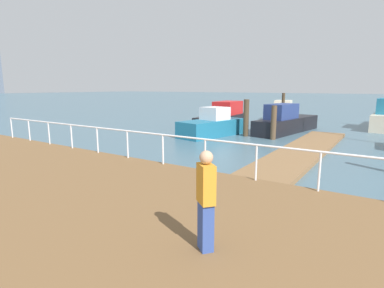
{
  "coord_description": "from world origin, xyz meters",
  "views": [
    {
      "loc": [
        -11.33,
        8.11,
        3.09
      ],
      "look_at": [
        -1.55,
        14.57,
        0.89
      ],
      "focal_mm": 28.49,
      "sensor_mm": 36.0,
      "label": 1
    }
  ],
  "objects_px": {
    "moored_boat_0": "(286,122)",
    "moored_boat_3": "(282,114)",
    "moored_boat_4": "(224,117)",
    "pedestrian_0": "(206,200)",
    "moored_boat_5": "(212,126)"
  },
  "relations": [
    {
      "from": "moored_boat_0",
      "to": "moored_boat_3",
      "type": "relative_size",
      "value": 1.44
    },
    {
      "from": "moored_boat_3",
      "to": "moored_boat_4",
      "type": "distance_m",
      "value": 6.35
    },
    {
      "from": "moored_boat_3",
      "to": "pedestrian_0",
      "type": "distance_m",
      "value": 24.35
    },
    {
      "from": "moored_boat_5",
      "to": "moored_boat_0",
      "type": "bearing_deg",
      "value": -41.21
    },
    {
      "from": "moored_boat_0",
      "to": "moored_boat_4",
      "type": "height_order",
      "value": "moored_boat_0"
    },
    {
      "from": "moored_boat_0",
      "to": "pedestrian_0",
      "type": "distance_m",
      "value": 17.23
    },
    {
      "from": "moored_boat_3",
      "to": "moored_boat_5",
      "type": "bearing_deg",
      "value": 173.9
    },
    {
      "from": "pedestrian_0",
      "to": "moored_boat_4",
      "type": "bearing_deg",
      "value": 26.67
    },
    {
      "from": "moored_boat_4",
      "to": "moored_boat_0",
      "type": "bearing_deg",
      "value": -102.01
    },
    {
      "from": "moored_boat_4",
      "to": "moored_boat_5",
      "type": "height_order",
      "value": "moored_boat_4"
    },
    {
      "from": "moored_boat_0",
      "to": "moored_boat_4",
      "type": "distance_m",
      "value": 5.47
    },
    {
      "from": "moored_boat_5",
      "to": "pedestrian_0",
      "type": "xyz_separation_m",
      "value": [
        -12.8,
        -7.2,
        0.62
      ]
    },
    {
      "from": "pedestrian_0",
      "to": "moored_boat_5",
      "type": "bearing_deg",
      "value": 29.38
    },
    {
      "from": "moored_boat_4",
      "to": "pedestrian_0",
      "type": "distance_m",
      "value": 20.11
    },
    {
      "from": "moored_boat_3",
      "to": "moored_boat_5",
      "type": "height_order",
      "value": "moored_boat_3"
    }
  ]
}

